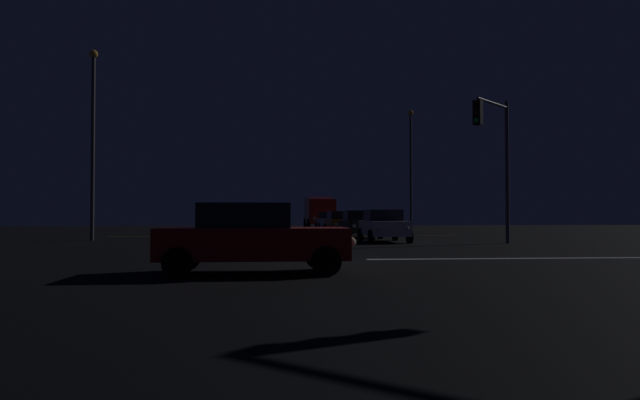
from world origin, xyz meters
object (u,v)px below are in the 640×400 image
Objects in this scene: box_truck at (319,211)px; streetlamp_left_near at (93,131)px; streetlamp_right_far at (411,162)px; sedan_blue at (339,222)px; sedan_black at (359,224)px; sedan_orange at (342,223)px; traffic_signal_ne at (496,144)px; sedan_silver at (328,221)px; sedan_red_crossing at (251,237)px; sedan_white at (384,225)px.

streetlamp_left_near is at bearing -117.45° from box_truck.
sedan_blue is at bearing -160.69° from streetlamp_right_far.
sedan_orange is (-0.26, 5.68, 0.00)m from sedan_black.
traffic_signal_ne is at bearing -81.98° from box_truck.
box_truck is at bearing 98.02° from traffic_signal_ne.
sedan_silver is (0.12, 17.40, 0.00)m from sedan_black.
streetlamp_left_near reaches higher than box_truck.
traffic_signal_ne is (10.69, 12.75, 3.67)m from sedan_red_crossing.
traffic_signal_ne is (4.83, -8.32, 3.67)m from sedan_black.
sedan_white is 1.00× the size of sedan_silver.
sedan_black is 1.00× the size of sedan_blue.
box_truck is 0.84× the size of streetlamp_left_near.
sedan_black is 17.40m from sedan_silver.
sedan_white is 17.02m from sedan_blue.
sedan_white is 30.84m from box_truck.
traffic_signal_ne is 22.19m from streetlamp_right_far.
sedan_orange is at bearing -129.56° from streetlamp_right_far.
sedan_black is 25.45m from box_truck.
sedan_black is 15.26m from streetlamp_left_near.
streetlamp_left_near is (-19.13, 6.10, 1.17)m from traffic_signal_ne.
sedan_orange is (-0.57, 11.08, 0.00)m from sedan_white.
streetlamp_left_near is (-14.42, -19.63, 4.85)m from sedan_silver.
sedan_white is 5.40m from sedan_black.
sedan_black is 0.44× the size of streetlamp_left_near.
sedan_orange is at bearing 92.95° from sedan_white.
sedan_red_crossing is at bearing -111.49° from sedan_white.
sedan_black is 15.94m from streetlamp_right_far.
sedan_orange is at bearing -91.85° from sedan_silver.
sedan_silver is at bearing 100.37° from traffic_signal_ne.
sedan_red_crossing is at bearing -105.54° from sedan_black.
sedan_red_crossing is 17.04m from traffic_signal_ne.
traffic_signal_ne reaches higher than sedan_orange.
streetlamp_left_near reaches higher than traffic_signal_ne.
sedan_blue is at bearing 43.52° from streetlamp_left_near.
sedan_black is at bearing -90.40° from sedan_silver.
sedan_white is 0.44× the size of streetlamp_right_far.
sedan_orange is 1.00× the size of sedan_silver.
sedan_red_crossing is 21.22m from streetlamp_left_near.
sedan_black is 5.69m from sedan_orange.
box_truck is 31.41m from streetlamp_left_near.
traffic_signal_ne is at bearing -70.05° from sedan_orange.
sedan_blue is at bearing 90.10° from sedan_white.
box_truck is 34.20m from traffic_signal_ne.
sedan_blue is (-0.03, 17.02, 0.00)m from sedan_white.
sedan_orange is 0.52× the size of box_truck.
sedan_orange is 0.66× the size of traffic_signal_ne.
sedan_white is 15.72m from streetlamp_left_near.
box_truck is 1.26× the size of traffic_signal_ne.
sedan_silver is 24.83m from streetlamp_left_near.
traffic_signal_ne is (4.76, -33.76, 2.76)m from box_truck.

